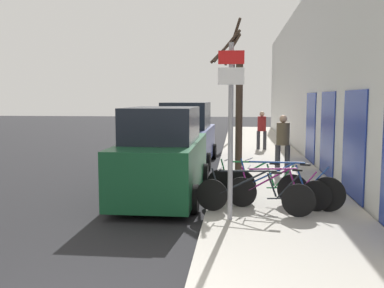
# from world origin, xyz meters

# --- Properties ---
(ground_plane) EXTENTS (80.00, 80.00, 0.00)m
(ground_plane) POSITION_xyz_m (0.00, 11.20, 0.00)
(ground_plane) COLOR black
(sidewalk_curb) EXTENTS (3.20, 32.00, 0.15)m
(sidewalk_curb) POSITION_xyz_m (2.60, 14.00, 0.07)
(sidewalk_curb) COLOR #ADA89E
(sidewalk_curb) RESTS_ON ground
(building_facade) EXTENTS (0.23, 32.00, 6.50)m
(building_facade) POSITION_xyz_m (4.35, 13.92, 3.23)
(building_facade) COLOR silver
(building_facade) RESTS_ON ground
(signpost) EXTENTS (0.48, 0.11, 3.26)m
(signpost) POSITION_xyz_m (1.49, 4.05, 1.96)
(signpost) COLOR #939399
(signpost) RESTS_ON sidewalk_curb
(bicycle_0) EXTENTS (2.31, 0.55, 0.89)m
(bicycle_0) POSITION_xyz_m (1.95, 4.47, 0.53)
(bicycle_0) COLOR black
(bicycle_0) RESTS_ON sidewalk_curb
(bicycle_1) EXTENTS (2.10, 0.46, 0.87)m
(bicycle_1) POSITION_xyz_m (2.45, 4.88, 0.52)
(bicycle_1) COLOR black
(bicycle_1) RESTS_ON sidewalk_curb
(bicycle_2) EXTENTS (2.39, 0.96, 0.97)m
(bicycle_2) POSITION_xyz_m (2.56, 5.13, 0.56)
(bicycle_2) COLOR black
(bicycle_2) RESTS_ON sidewalk_curb
(bicycle_3) EXTENTS (2.18, 0.76, 0.92)m
(bicycle_3) POSITION_xyz_m (2.03, 5.45, 0.54)
(bicycle_3) COLOR black
(bicycle_3) RESTS_ON sidewalk_curb
(parked_car_0) EXTENTS (1.97, 4.63, 2.19)m
(parked_car_0) POSITION_xyz_m (-0.16, 6.31, 1.00)
(parked_car_0) COLOR #144728
(parked_car_0) RESTS_ON ground
(parked_car_1) EXTENTS (1.99, 4.57, 2.26)m
(parked_car_1) POSITION_xyz_m (-0.19, 11.56, 1.01)
(parked_car_1) COLOR navy
(parked_car_1) RESTS_ON ground
(pedestrian_near) EXTENTS (0.45, 0.39, 1.75)m
(pedestrian_near) POSITION_xyz_m (2.99, 9.25, 1.16)
(pedestrian_near) COLOR #333338
(pedestrian_near) RESTS_ON sidewalk_curb
(pedestrian_far) EXTENTS (0.43, 0.37, 1.67)m
(pedestrian_far) POSITION_xyz_m (2.70, 15.23, 1.12)
(pedestrian_far) COLOR #333338
(pedestrian_far) RESTS_ON sidewalk_curb
(street_tree) EXTENTS (0.94, 1.20, 4.45)m
(street_tree) POSITION_xyz_m (1.61, 8.23, 2.16)
(street_tree) COLOR #3D2D23
(street_tree) RESTS_ON sidewalk_curb
(traffic_light) EXTENTS (0.20, 0.30, 4.50)m
(traffic_light) POSITION_xyz_m (1.36, 18.98, 3.03)
(traffic_light) COLOR #939399
(traffic_light) RESTS_ON sidewalk_curb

